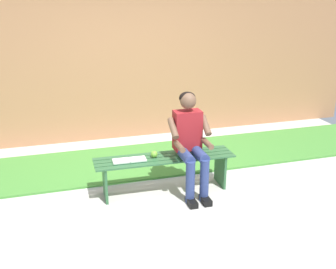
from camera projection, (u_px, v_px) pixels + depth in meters
name	position (u px, v px, depth m)	size (l,w,h in m)	color
ground_plane	(84.00, 253.00, 3.85)	(10.00, 7.00, 0.04)	beige
grass_strip	(147.00, 160.00, 5.94)	(9.00, 1.31, 0.03)	#478C38
brick_wall	(99.00, 53.00, 6.45)	(9.50, 0.24, 2.96)	#B27A51
bench_near	(165.00, 165.00, 4.92)	(1.77, 0.43, 0.47)	#2D6038
person_seated	(190.00, 140.00, 4.79)	(0.50, 0.69, 1.28)	maroon
apple	(154.00, 154.00, 4.85)	(0.09, 0.09, 0.09)	#72B738
book_open	(129.00, 160.00, 4.75)	(0.42, 0.17, 0.02)	white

